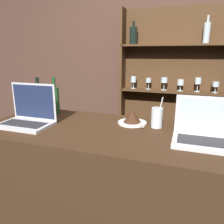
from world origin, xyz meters
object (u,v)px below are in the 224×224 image
Objects in this scene: laptop_near at (29,115)px; cake_plate at (132,118)px; wine_bottle_green at (55,100)px; wine_bottle_dark at (39,101)px; laptop_far at (206,133)px; water_glass at (157,117)px.

cake_plate is at bearing 20.30° from laptop_near.
wine_bottle_dark is (-0.08, -0.08, 0.00)m from wine_bottle_green.
laptop_far is at bearing -6.57° from wine_bottle_dark.
laptop_near is 1.75× the size of cake_plate.
wine_bottle_dark is at bearing 173.43° from laptop_far.
wine_bottle_green and wine_bottle_dark have the same top height.
water_glass is (-0.27, 0.14, 0.01)m from laptop_far.
water_glass reaches higher than cake_plate.
wine_bottle_dark is at bearing -176.88° from cake_plate.
laptop_far is at bearing -21.03° from cake_plate.
laptop_far is 1.11m from wine_bottle_dark.
laptop_near is 1.00× the size of laptop_far.
laptop_far is 1.18× the size of wine_bottle_dark.
cake_plate is at bearing -3.86° from wine_bottle_green.
wine_bottle_dark reaches higher than cake_plate.
cake_plate is at bearing 172.11° from water_glass.
laptop_far reaches higher than water_glass.
water_glass is at bearing -4.71° from wine_bottle_green.
cake_plate is (0.61, 0.23, -0.02)m from laptop_near.
wine_bottle_green reaches higher than laptop_far.
wine_bottle_green is (0.02, 0.27, 0.04)m from laptop_near.
cake_plate is at bearing 158.97° from laptop_far.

